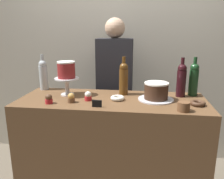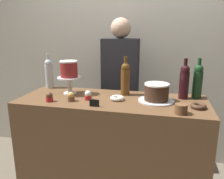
% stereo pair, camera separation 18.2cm
% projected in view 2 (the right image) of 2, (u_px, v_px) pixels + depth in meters
% --- Properties ---
extents(back_wall, '(6.00, 0.05, 2.60)m').
position_uv_depth(back_wall, '(130.00, 47.00, 2.56)').
color(back_wall, '#BCB7A8').
rests_on(back_wall, ground_plane).
extents(display_counter, '(1.50, 0.57, 0.94)m').
position_uv_depth(display_counter, '(112.00, 152.00, 1.96)').
color(display_counter, brown).
rests_on(display_counter, ground_plane).
extents(cake_stand_pedestal, '(0.20, 0.20, 0.15)m').
position_uv_depth(cake_stand_pedestal, '(70.00, 83.00, 1.97)').
color(cake_stand_pedestal, silver).
rests_on(cake_stand_pedestal, display_counter).
extents(white_layer_cake, '(0.15, 0.15, 0.14)m').
position_uv_depth(white_layer_cake, '(69.00, 69.00, 1.94)').
color(white_layer_cake, maroon).
rests_on(white_layer_cake, cake_stand_pedestal).
extents(silver_serving_platter, '(0.28, 0.28, 0.01)m').
position_uv_depth(silver_serving_platter, '(156.00, 101.00, 1.79)').
color(silver_serving_platter, silver).
rests_on(silver_serving_platter, display_counter).
extents(chocolate_round_cake, '(0.19, 0.19, 0.13)m').
position_uv_depth(chocolate_round_cake, '(157.00, 92.00, 1.77)').
color(chocolate_round_cake, '#3D2619').
rests_on(chocolate_round_cake, silver_serving_platter).
extents(wine_bottle_amber, '(0.08, 0.08, 0.33)m').
position_uv_depth(wine_bottle_amber, '(125.00, 78.00, 1.93)').
color(wine_bottle_amber, '#5B3814').
rests_on(wine_bottle_amber, display_counter).
extents(wine_bottle_dark_red, '(0.08, 0.08, 0.33)m').
position_uv_depth(wine_bottle_dark_red, '(184.00, 81.00, 1.82)').
color(wine_bottle_dark_red, black).
rests_on(wine_bottle_dark_red, display_counter).
extents(wine_bottle_clear, '(0.08, 0.08, 0.33)m').
position_uv_depth(wine_bottle_clear, '(49.00, 73.00, 2.17)').
color(wine_bottle_clear, '#B2BCC1').
rests_on(wine_bottle_clear, display_counter).
extents(wine_bottle_green, '(0.08, 0.08, 0.33)m').
position_uv_depth(wine_bottle_green, '(198.00, 81.00, 1.84)').
color(wine_bottle_green, '#193D1E').
rests_on(wine_bottle_green, display_counter).
extents(cupcake_caramel, '(0.06, 0.06, 0.07)m').
position_uv_depth(cupcake_caramel, '(71.00, 97.00, 1.78)').
color(cupcake_caramel, brown).
rests_on(cupcake_caramel, display_counter).
extents(cupcake_chocolate, '(0.06, 0.06, 0.07)m').
position_uv_depth(cupcake_chocolate, '(49.00, 97.00, 1.77)').
color(cupcake_chocolate, red).
rests_on(cupcake_chocolate, display_counter).
extents(cupcake_vanilla, '(0.06, 0.06, 0.07)m').
position_uv_depth(cupcake_vanilla, '(88.00, 95.00, 1.82)').
color(cupcake_vanilla, red).
rests_on(cupcake_vanilla, display_counter).
extents(donut_sugar, '(0.11, 0.11, 0.03)m').
position_uv_depth(donut_sugar, '(117.00, 98.00, 1.81)').
color(donut_sugar, silver).
rests_on(donut_sugar, display_counter).
extents(donut_chocolate, '(0.11, 0.11, 0.03)m').
position_uv_depth(donut_chocolate, '(198.00, 106.00, 1.63)').
color(donut_chocolate, '#472D1E').
rests_on(donut_chocolate, display_counter).
extents(cookie_stack, '(0.08, 0.08, 0.07)m').
position_uv_depth(cookie_stack, '(181.00, 109.00, 1.52)').
color(cookie_stack, brown).
rests_on(cookie_stack, display_counter).
extents(price_sign_chalkboard, '(0.07, 0.01, 0.05)m').
position_uv_depth(price_sign_chalkboard, '(94.00, 103.00, 1.66)').
color(price_sign_chalkboard, black).
rests_on(price_sign_chalkboard, display_counter).
extents(barista_figure, '(0.36, 0.22, 1.60)m').
position_uv_depth(barista_figure, '(120.00, 93.00, 2.41)').
color(barista_figure, black).
rests_on(barista_figure, ground_plane).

